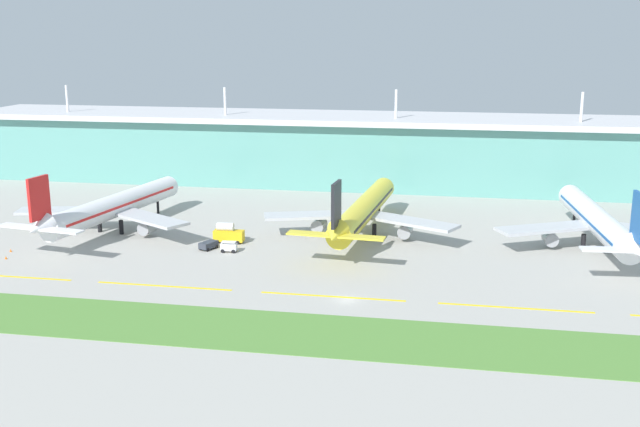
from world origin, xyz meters
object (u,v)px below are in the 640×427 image
object	(u,v)px
airliner_middle	(363,211)
safety_cone_nose_front	(11,250)
airliner_far	(597,221)
pushback_tug	(208,245)
fuel_truck	(228,234)
safety_cone_left_wingtip	(6,258)
baggage_cart	(229,247)
airliner_near	(113,207)

from	to	relation	value
airliner_middle	safety_cone_nose_front	xyz separation A→B (m)	(-78.09, -28.38, -6.10)
airliner_far	pushback_tug	distance (m)	90.84
fuel_truck	safety_cone_nose_front	size ratio (longest dim) A/B	10.36
pushback_tug	fuel_truck	bearing A→B (deg)	66.14
airliner_far	fuel_truck	bearing A→B (deg)	-172.55
safety_cone_left_wingtip	baggage_cart	bearing A→B (deg)	16.67
baggage_cart	safety_cone_nose_front	xyz separation A→B (m)	(-49.57, -8.78, -0.91)
airliner_near	airliner_middle	size ratio (longest dim) A/B	0.96
airliner_far	fuel_truck	world-z (taller)	airliner_far
fuel_truck	pushback_tug	bearing A→B (deg)	-113.86
airliner_near	pushback_tug	bearing A→B (deg)	-21.14
airliner_near	airliner_middle	world-z (taller)	same
airliner_middle	baggage_cart	size ratio (longest dim) A/B	17.52
baggage_cart	safety_cone_nose_front	bearing A→B (deg)	-169.95
pushback_tug	safety_cone_left_wingtip	size ratio (longest dim) A/B	7.13
fuel_truck	safety_cone_nose_front	world-z (taller)	fuel_truck
safety_cone_left_wingtip	airliner_far	bearing A→B (deg)	14.19
airliner_far	pushback_tug	xyz separation A→B (m)	(-88.95, -17.64, -5.35)
airliner_near	pushback_tug	xyz separation A→B (m)	(28.73, -11.11, -5.35)
airliner_middle	baggage_cart	distance (m)	34.99
airliner_far	safety_cone_nose_front	distance (m)	136.18
airliner_middle	safety_cone_left_wingtip	world-z (taller)	airliner_middle
airliner_far	safety_cone_left_wingtip	xyz separation A→B (m)	(-130.96, -33.12, -6.10)
airliner_middle	baggage_cart	bearing A→B (deg)	-145.51
baggage_cart	safety_cone_left_wingtip	distance (m)	49.43
baggage_cart	airliner_middle	bearing A→B (deg)	34.49
airliner_middle	airliner_near	bearing A→B (deg)	-173.45
fuel_truck	airliner_near	bearing A→B (deg)	171.46
fuel_truck	baggage_cart	xyz separation A→B (m)	(2.52, -7.68, -1.00)
safety_cone_left_wingtip	safety_cone_nose_front	distance (m)	5.84
pushback_tug	safety_cone_nose_front	distance (m)	45.38
fuel_truck	baggage_cart	bearing A→B (deg)	-71.82
pushback_tug	safety_cone_left_wingtip	distance (m)	44.78
airliner_middle	airliner_far	xyz separation A→B (m)	(55.10, -0.66, -0.00)
airliner_far	airliner_middle	bearing A→B (deg)	179.32
fuel_truck	baggage_cart	size ratio (longest dim) A/B	1.96
airliner_near	safety_cone_nose_front	size ratio (longest dim) A/B	88.91
airliner_near	airliner_middle	xyz separation A→B (m)	(62.59, 7.18, 0.00)
safety_cone_nose_front	safety_cone_left_wingtip	bearing A→B (deg)	-67.61
airliner_near	airliner_far	distance (m)	117.87
airliner_far	safety_cone_left_wingtip	bearing A→B (deg)	-165.81
airliner_near	baggage_cart	distance (m)	36.63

